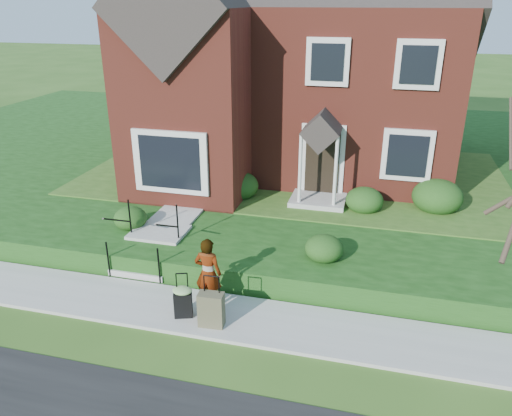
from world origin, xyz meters
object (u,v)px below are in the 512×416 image
(suitcase_black, at_px, (183,300))
(front_steps, at_px, (152,246))
(woman, at_px, (208,273))
(suitcase_olive, at_px, (211,310))

(suitcase_black, bearing_deg, front_steps, 109.89)
(front_steps, relative_size, suitcase_black, 2.02)
(woman, bearing_deg, suitcase_olive, 114.71)
(woman, xyz_separation_m, suitcase_black, (-0.39, -0.50, -0.42))
(front_steps, xyz_separation_m, woman, (2.08, -1.60, 0.41))
(front_steps, distance_m, woman, 2.65)
(woman, height_order, suitcase_olive, woman)
(woman, distance_m, suitcase_olive, 0.82)
(suitcase_black, height_order, suitcase_olive, suitcase_olive)
(suitcase_black, relative_size, suitcase_olive, 0.90)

